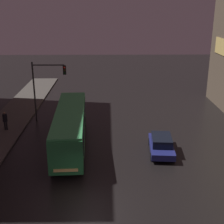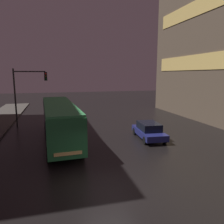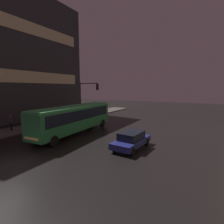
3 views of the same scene
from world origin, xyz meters
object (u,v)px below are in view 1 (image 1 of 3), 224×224
bus_near (70,125)px  pedestrian_near (5,119)px  traffic_light_main (45,82)px  car_taxi (161,144)px

bus_near → pedestrian_near: bus_near is taller
bus_near → traffic_light_main: (-3.10, 6.22, 2.20)m
car_taxi → traffic_light_main: 13.43m
bus_near → traffic_light_main: traffic_light_main is taller
bus_near → car_taxi: size_ratio=2.66×
traffic_light_main → bus_near: bearing=-63.5°
bus_near → car_taxi: bearing=166.8°
bus_near → car_taxi: bus_near is taller
bus_near → traffic_light_main: 7.29m
car_taxi → traffic_light_main: traffic_light_main is taller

